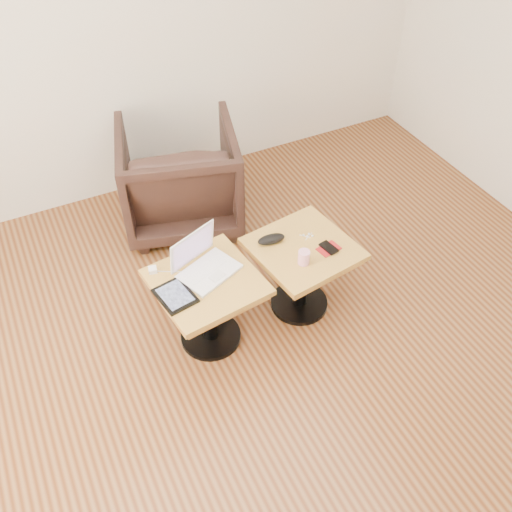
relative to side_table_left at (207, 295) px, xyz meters
name	(u,v)px	position (x,y,z in m)	size (l,w,h in m)	color
room_shell	(306,207)	(0.20, -0.61, 0.98)	(4.52, 4.52, 2.71)	#502712
side_table_left	(207,295)	(0.00, 0.00, 0.00)	(0.60, 0.60, 0.49)	black
side_table_right	(302,262)	(0.59, 0.00, 0.00)	(0.61, 0.61, 0.49)	black
laptop	(204,264)	(0.02, 0.08, 0.17)	(0.38, 0.34, 0.22)	white
tablet	(175,296)	(-0.19, -0.04, 0.13)	(0.20, 0.24, 0.02)	black
charging_adapter	(153,270)	(-0.23, 0.18, 0.14)	(0.04, 0.04, 0.03)	white
glasses_case	(271,239)	(0.45, 0.11, 0.15)	(0.16, 0.07, 0.05)	black
striped_cup	(304,257)	(0.53, -0.12, 0.16)	(0.06, 0.06, 0.08)	#F65591
earbuds_tangle	(308,235)	(0.66, 0.06, 0.13)	(0.07, 0.05, 0.01)	white
phone_on_sleeve	(329,248)	(0.71, -0.08, 0.13)	(0.14, 0.12, 0.02)	#A41A0C
armchair	(180,177)	(0.26, 1.10, 0.00)	(0.77, 0.80, 0.72)	black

